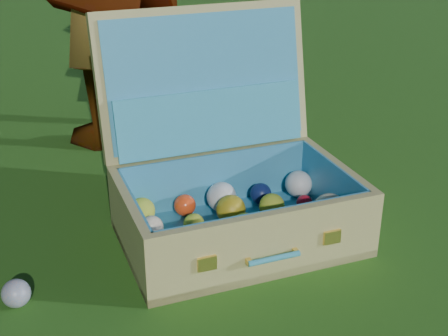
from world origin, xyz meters
TOP-DOWN VIEW (x-y plane):
  - ground at (0.00, 0.00)m, footprint 60.00×60.00m
  - stray_ball at (-0.48, -0.13)m, footprint 0.07×0.07m
  - suitcase at (0.19, -0.04)m, footprint 0.74×0.67m

SIDE VIEW (x-z plane):
  - ground at x=0.00m, z-range 0.00..0.00m
  - stray_ball at x=-0.48m, z-range 0.00..0.07m
  - suitcase at x=0.19m, z-range -0.14..0.50m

